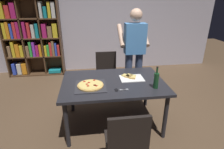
# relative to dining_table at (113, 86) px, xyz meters

# --- Properties ---
(ground_plane) EXTENTS (12.00, 12.00, 0.00)m
(ground_plane) POSITION_rel_dining_table_xyz_m (0.00, 0.00, -0.68)
(ground_plane) COLOR brown
(back_wall) EXTENTS (6.40, 0.10, 2.80)m
(back_wall) POSITION_rel_dining_table_xyz_m (0.00, 2.60, 0.72)
(back_wall) COLOR #BCB7C6
(back_wall) RESTS_ON ground_plane
(dining_table) EXTENTS (1.53, 1.04, 0.75)m
(dining_table) POSITION_rel_dining_table_xyz_m (0.00, 0.00, 0.00)
(dining_table) COLOR #232328
(dining_table) RESTS_ON ground_plane
(chair_near_camera) EXTENTS (0.42, 0.42, 0.90)m
(chair_near_camera) POSITION_rel_dining_table_xyz_m (-0.00, -1.01, -0.17)
(chair_near_camera) COLOR black
(chair_near_camera) RESTS_ON ground_plane
(chair_far_side) EXTENTS (0.42, 0.42, 0.90)m
(chair_far_side) POSITION_rel_dining_table_xyz_m (0.00, 1.01, -0.17)
(chair_far_side) COLOR black
(chair_far_side) RESTS_ON ground_plane
(bookshelf) EXTENTS (1.40, 0.35, 1.95)m
(bookshelf) POSITION_rel_dining_table_xyz_m (-1.75, 2.37, 0.31)
(bookshelf) COLOR #513823
(bookshelf) RESTS_ON ground_plane
(person_serving_pizza) EXTENTS (0.55, 0.54, 1.75)m
(person_serving_pizza) POSITION_rel_dining_table_xyz_m (0.51, 0.79, 0.32)
(person_serving_pizza) COLOR #38476B
(person_serving_pizza) RESTS_ON ground_plane
(pepperoni_pizza_on_tray) EXTENTS (0.43, 0.43, 0.04)m
(pepperoni_pizza_on_tray) POSITION_rel_dining_table_xyz_m (-0.34, -0.13, 0.09)
(pepperoni_pizza_on_tray) COLOR #2D2D33
(pepperoni_pizza_on_tray) RESTS_ON dining_table
(pizza_slices_on_towel) EXTENTS (0.36, 0.30, 0.03)m
(pizza_slices_on_towel) POSITION_rel_dining_table_xyz_m (0.29, 0.09, 0.08)
(pizza_slices_on_towel) COLOR white
(pizza_slices_on_towel) RESTS_ON dining_table
(wine_bottle) EXTENTS (0.07, 0.07, 0.32)m
(wine_bottle) POSITION_rel_dining_table_xyz_m (0.56, -0.29, 0.19)
(wine_bottle) COLOR #194723
(wine_bottle) RESTS_ON dining_table
(kitchen_scissors) EXTENTS (0.19, 0.08, 0.01)m
(kitchen_scissors) POSITION_rel_dining_table_xyz_m (0.04, -0.29, 0.08)
(kitchen_scissors) COLOR silver
(kitchen_scissors) RESTS_ON dining_table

